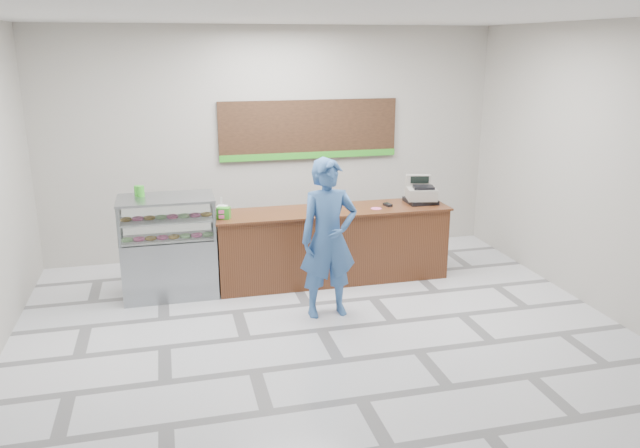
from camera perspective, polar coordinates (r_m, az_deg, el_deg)
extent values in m
plane|color=silver|center=(7.39, 0.13, -9.67)|extent=(7.00, 7.00, 0.00)
plane|color=#B1ACA3|center=(9.70, -4.24, 7.38)|extent=(7.00, 0.00, 7.00)
plane|color=silver|center=(6.66, 0.15, 18.59)|extent=(7.00, 7.00, 0.00)
cube|color=#5A2E17|center=(8.72, 1.14, -2.02)|extent=(3.20, 0.70, 1.00)
cube|color=#5A2E17|center=(8.58, 1.16, 1.26)|extent=(3.26, 0.76, 0.03)
cube|color=gray|center=(8.48, -13.53, -3.73)|extent=(1.20, 0.70, 0.80)
cube|color=white|center=(8.29, -13.82, 0.50)|extent=(1.20, 0.70, 0.50)
cube|color=gray|center=(8.22, -13.95, 2.28)|extent=(1.22, 0.72, 0.03)
cube|color=silver|center=(8.35, -13.72, -1.02)|extent=(1.14, 0.64, 0.02)
cube|color=silver|center=(8.28, -13.83, 0.57)|extent=(1.14, 0.64, 0.02)
torus|color=#99DD83|center=(8.26, -17.19, -1.22)|extent=(0.15, 0.15, 0.05)
torus|color=#F55BA1|center=(8.25, -16.20, -1.16)|extent=(0.15, 0.15, 0.05)
torus|color=#A77928|center=(8.25, -15.21, -1.09)|extent=(0.15, 0.15, 0.05)
torus|color=#F55BA1|center=(8.24, -14.22, -1.02)|extent=(0.15, 0.15, 0.05)
torus|color=#A77928|center=(8.24, -13.23, -0.96)|extent=(0.15, 0.15, 0.05)
torus|color=#99DD83|center=(8.24, -12.24, -0.89)|extent=(0.15, 0.15, 0.05)
torus|color=#F55BA1|center=(8.25, -11.25, -0.82)|extent=(0.15, 0.15, 0.05)
torus|color=#99DD83|center=(8.26, -10.26, -0.76)|extent=(0.15, 0.15, 0.05)
torus|color=#A77928|center=(8.34, -17.28, 0.65)|extent=(0.15, 0.15, 0.05)
torus|color=#F55BA1|center=(8.33, -16.30, 0.72)|extent=(0.15, 0.15, 0.05)
torus|color=#A77928|center=(8.33, -15.32, 0.78)|extent=(0.15, 0.15, 0.05)
torus|color=#99DD83|center=(8.32, -14.34, 0.85)|extent=(0.15, 0.15, 0.05)
torus|color=#F55BA1|center=(8.32, -13.36, 0.92)|extent=(0.15, 0.15, 0.05)
torus|color=#99DD83|center=(8.32, -12.38, 0.98)|extent=(0.15, 0.15, 0.05)
torus|color=#F55BA1|center=(8.33, -11.40, 1.05)|extent=(0.15, 0.15, 0.05)
torus|color=#A77928|center=(8.34, -10.42, 1.11)|extent=(0.15, 0.15, 0.05)
cube|color=black|center=(9.74, -1.00, 8.65)|extent=(2.80, 0.05, 0.90)
cube|color=green|center=(9.77, -0.95, 6.30)|extent=(2.80, 0.02, 0.10)
cube|color=black|center=(9.04, 9.18, 2.12)|extent=(0.40, 0.40, 0.06)
cube|color=gray|center=(9.01, 9.21, 2.80)|extent=(0.49, 0.50, 0.16)
cube|color=black|center=(8.92, 9.44, 3.32)|extent=(0.32, 0.26, 0.04)
cube|color=gray|center=(9.09, 8.96, 3.97)|extent=(0.36, 0.17, 0.16)
cube|color=black|center=(9.03, 9.10, 4.02)|extent=(0.26, 0.07, 0.10)
cube|color=black|center=(8.79, 6.20, 1.76)|extent=(0.10, 0.16, 0.04)
cube|color=green|center=(8.55, 0.17, 1.37)|extent=(0.38, 0.32, 0.02)
cube|color=white|center=(8.55, 0.29, 1.44)|extent=(0.27, 0.22, 0.00)
cube|color=white|center=(8.41, -8.95, 1.27)|extent=(0.17, 0.17, 0.11)
cylinder|color=silver|center=(8.47, -8.99, 1.37)|extent=(0.08, 0.08, 0.11)
cube|color=green|center=(8.19, -8.81, 1.00)|extent=(0.19, 0.16, 0.15)
cylinder|color=#F55BA1|center=(8.64, 5.16, 1.42)|extent=(0.15, 0.15, 0.00)
cylinder|color=green|center=(8.39, -16.35, 2.94)|extent=(0.08, 0.08, 0.13)
cylinder|color=green|center=(8.33, -16.06, 2.90)|extent=(0.09, 0.09, 0.14)
imported|color=#355E99|center=(7.47, 0.78, -1.34)|extent=(0.73, 0.50, 1.95)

